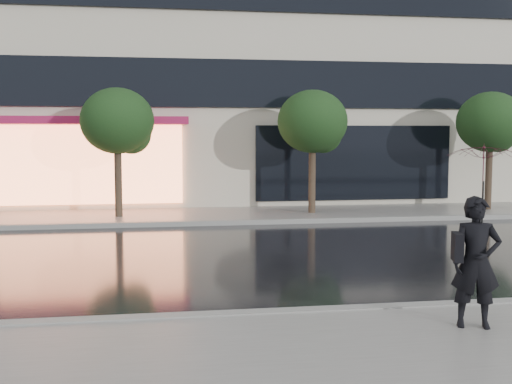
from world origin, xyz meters
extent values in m
plane|color=black|center=(0.00, 0.00, 0.00)|extent=(120.00, 120.00, 0.00)
cube|color=slate|center=(0.00, -3.25, 0.06)|extent=(60.00, 4.50, 0.12)
cube|color=slate|center=(0.00, 10.25, 0.06)|extent=(60.00, 3.50, 0.12)
cube|color=gray|center=(0.00, -1.00, 0.07)|extent=(60.00, 0.25, 0.14)
cube|color=gray|center=(0.00, 8.50, 0.07)|extent=(60.00, 0.25, 0.14)
cube|color=black|center=(0.00, 11.94, 4.30)|extent=(28.00, 0.12, 1.60)
cube|color=#FF8C59|center=(-4.00, 11.92, 1.60)|extent=(6.00, 0.10, 2.60)
cube|color=#9B1747|center=(-4.00, 11.59, 3.05)|extent=(6.40, 0.70, 0.25)
cube|color=black|center=(5.00, 11.94, 1.60)|extent=(7.00, 0.10, 2.60)
cylinder|color=#33261C|center=(-3.00, 10.00, 1.10)|extent=(0.22, 0.22, 2.20)
ellipsoid|color=black|center=(-3.00, 10.00, 3.00)|extent=(2.20, 2.20, 1.98)
sphere|color=black|center=(-2.60, 10.20, 2.60)|extent=(1.20, 1.20, 1.20)
cylinder|color=#33261C|center=(3.00, 10.00, 1.10)|extent=(0.22, 0.22, 2.20)
ellipsoid|color=black|center=(3.00, 10.00, 3.00)|extent=(2.20, 2.20, 1.98)
sphere|color=black|center=(3.40, 10.20, 2.60)|extent=(1.20, 1.20, 1.20)
cylinder|color=#33261C|center=(9.00, 10.00, 1.10)|extent=(0.22, 0.22, 2.20)
ellipsoid|color=black|center=(9.00, 10.00, 3.00)|extent=(2.20, 2.20, 1.98)
sphere|color=black|center=(9.40, 10.20, 2.60)|extent=(1.20, 1.20, 1.20)
imported|color=black|center=(2.15, -2.10, 0.97)|extent=(0.71, 0.57, 1.70)
imported|color=#3C0B17|center=(2.20, -2.12, 2.07)|extent=(1.16, 1.17, 0.85)
cylinder|color=black|center=(2.20, -2.12, 1.59)|extent=(0.02, 0.02, 0.85)
cube|color=black|center=(1.89, -2.09, 1.17)|extent=(0.20, 0.34, 0.36)
camera|label=1|loc=(-1.92, -9.67, 2.61)|focal=45.00mm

